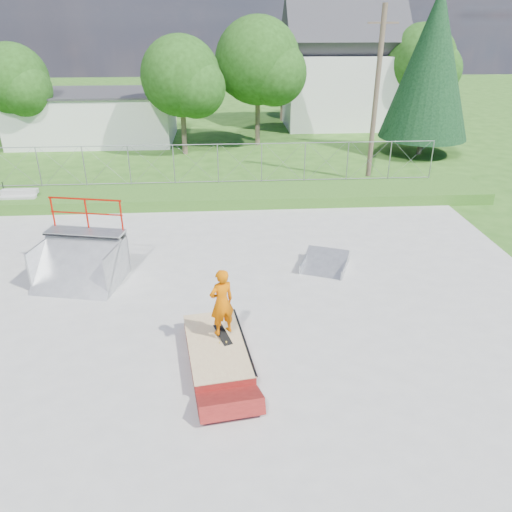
{
  "coord_description": "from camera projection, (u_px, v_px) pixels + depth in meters",
  "views": [
    {
      "loc": [
        0.21,
        -11.89,
        7.5
      ],
      "look_at": [
        1.11,
        1.31,
        1.1
      ],
      "focal_mm": 35.0,
      "sensor_mm": 36.0,
      "label": 1
    }
  ],
  "objects": [
    {
      "name": "utility_building_flat",
      "position": [
        95.0,
        117.0,
        32.54
      ],
      "size": [
        10.0,
        6.0,
        3.0
      ],
      "primitive_type": "cube",
      "color": "silver",
      "rests_on": "ground"
    },
    {
      "name": "concrete_stairs",
      "position": [
        17.0,
        202.0,
        21.04
      ],
      "size": [
        1.5,
        1.6,
        0.8
      ],
      "primitive_type": null,
      "color": "#9A9A97",
      "rests_on": "ground"
    },
    {
      "name": "tree_back_mid",
      "position": [
        286.0,
        72.0,
        37.69
      ],
      "size": [
        4.08,
        3.84,
        5.7
      ],
      "color": "brown",
      "rests_on": "ground"
    },
    {
      "name": "flat_bank_ramp",
      "position": [
        325.0,
        263.0,
        16.25
      ],
      "size": [
        1.84,
        1.9,
        0.43
      ],
      "primitive_type": null,
      "rotation": [
        0.0,
        0.0,
        -0.38
      ],
      "color": "#93959A",
      "rests_on": "concrete_pad"
    },
    {
      "name": "skateboard",
      "position": [
        223.0,
        335.0,
        12.17
      ],
      "size": [
        0.48,
        0.82,
        0.13
      ],
      "primitive_type": "cube",
      "rotation": [
        0.14,
        0.0,
        0.36
      ],
      "color": "black",
      "rests_on": "grind_box"
    },
    {
      "name": "utility_pole",
      "position": [
        376.0,
        98.0,
        23.43
      ],
      "size": [
        0.24,
        0.24,
        8.0
      ],
      "primitive_type": "cylinder",
      "color": "brown",
      "rests_on": "ground"
    },
    {
      "name": "tree_left_far",
      "position": [
        16.0,
        82.0,
        29.31
      ],
      "size": [
        4.42,
        4.16,
        6.18
      ],
      "color": "brown",
      "rests_on": "ground"
    },
    {
      "name": "tree_left_near",
      "position": [
        185.0,
        80.0,
        27.99
      ],
      "size": [
        4.76,
        4.48,
        6.65
      ],
      "color": "brown",
      "rests_on": "ground"
    },
    {
      "name": "quarter_pipe",
      "position": [
        76.0,
        248.0,
        14.91
      ],
      "size": [
        2.82,
        2.53,
        2.44
      ],
      "primitive_type": null,
      "rotation": [
        0.0,
        0.0,
        -0.21
      ],
      "color": "#93959A",
      "rests_on": "concrete_pad"
    },
    {
      "name": "conifer_tree",
      "position": [
        432.0,
        64.0,
        27.74
      ],
      "size": [
        5.04,
        5.04,
        9.1
      ],
      "color": "brown",
      "rests_on": "ground"
    },
    {
      "name": "skater",
      "position": [
        222.0,
        305.0,
        11.79
      ],
      "size": [
        0.74,
        0.65,
        1.71
      ],
      "primitive_type": "imported",
      "rotation": [
        0.0,
        0.0,
        3.63
      ],
      "color": "#C75800",
      "rests_on": "grind_box"
    },
    {
      "name": "grind_box",
      "position": [
        217.0,
        350.0,
        12.02
      ],
      "size": [
        1.76,
        2.99,
        0.42
      ],
      "rotation": [
        0.0,
        0.0,
        0.15
      ],
      "color": "maroon",
      "rests_on": "concrete_pad"
    },
    {
      "name": "grass_berm",
      "position": [
        219.0,
        195.0,
        22.35
      ],
      "size": [
        24.0,
        3.0,
        0.5
      ],
      "primitive_type": "cube",
      "color": "#2A5518",
      "rests_on": "ground"
    },
    {
      "name": "ground",
      "position": [
        220.0,
        313.0,
        13.93
      ],
      "size": [
        120.0,
        120.0,
        0.0
      ],
      "primitive_type": "plane",
      "color": "#2A5518",
      "rests_on": "ground"
    },
    {
      "name": "tree_center",
      "position": [
        263.0,
        65.0,
        29.78
      ],
      "size": [
        5.44,
        5.12,
        7.6
      ],
      "color": "brown",
      "rests_on": "ground"
    },
    {
      "name": "tree_right_far",
      "position": [
        424.0,
        63.0,
        34.23
      ],
      "size": [
        5.1,
        4.8,
        7.12
      ],
      "color": "brown",
      "rests_on": "ground"
    },
    {
      "name": "concrete_pad",
      "position": [
        220.0,
        312.0,
        13.92
      ],
      "size": [
        20.0,
        16.0,
        0.04
      ],
      "primitive_type": "cube",
      "color": "#9A9A97",
      "rests_on": "ground"
    },
    {
      "name": "chain_link_fence",
      "position": [
        218.0,
        163.0,
        22.75
      ],
      "size": [
        20.0,
        0.06,
        1.8
      ],
      "primitive_type": null,
      "color": "gray",
      "rests_on": "grass_berm"
    },
    {
      "name": "gable_house",
      "position": [
        341.0,
        71.0,
        36.16
      ],
      "size": [
        8.4,
        6.08,
        8.94
      ],
      "color": "silver",
      "rests_on": "ground"
    }
  ]
}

